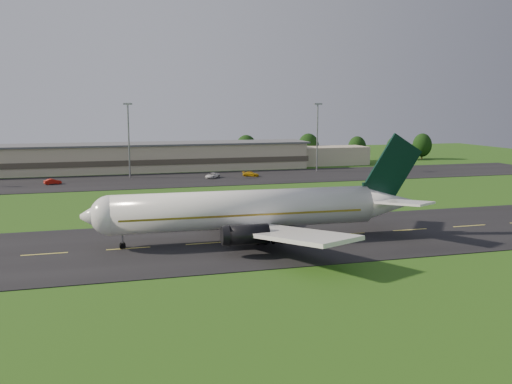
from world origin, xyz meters
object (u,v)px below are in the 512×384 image
object	(u,v)px
light_mast_centre	(128,131)
service_vehicle_c	(212,175)
service_vehicle_b	(53,182)
light_mast_east	(317,129)
service_vehicle_d	(251,174)
airliner	(250,210)
terminal	(131,158)

from	to	relation	value
light_mast_centre	service_vehicle_c	size ratio (longest dim) A/B	4.07
light_mast_centre	service_vehicle_b	world-z (taller)	light_mast_centre
light_mast_east	service_vehicle_d	xyz separation A→B (m)	(-22.43, -6.93, -11.97)
service_vehicle_b	airliner	bearing A→B (deg)	-173.06
service_vehicle_b	service_vehicle_d	bearing A→B (deg)	-105.37
service_vehicle_b	light_mast_east	bearing A→B (deg)	-100.65
light_mast_east	airliner	bearing A→B (deg)	-117.92
service_vehicle_c	service_vehicle_d	bearing A→B (deg)	44.11
airliner	service_vehicle_b	world-z (taller)	airliner
light_mast_east	service_vehicle_c	bearing A→B (deg)	-167.45
airliner	service_vehicle_c	size ratio (longest dim) A/B	10.25
light_mast_centre	service_vehicle_b	xyz separation A→B (m)	(-19.52, -8.68, -11.95)
terminal	light_mast_east	size ratio (longest dim) A/B	7.13
airliner	terminal	bearing A→B (deg)	98.28
terminal	service_vehicle_d	world-z (taller)	terminal
service_vehicle_b	service_vehicle_c	bearing A→B (deg)	-105.56
service_vehicle_b	service_vehicle_c	xyz separation A→B (m)	(41.09, 1.24, 0.01)
airliner	service_vehicle_c	xyz separation A→B (m)	(8.98, 72.58, -3.87)
terminal	light_mast_east	xyz separation A→B (m)	(53.60, -16.18, 8.75)
terminal	service_vehicle_c	distance (m)	31.22
service_vehicle_c	airliner	bearing A→B (deg)	-55.60
light_mast_centre	light_mast_east	bearing A→B (deg)	0.00
service_vehicle_c	service_vehicle_d	distance (m)	11.02
service_vehicle_c	service_vehicle_d	world-z (taller)	service_vehicle_c
light_mast_east	service_vehicle_b	xyz separation A→B (m)	(-74.52, -8.68, -11.95)
airliner	light_mast_east	distance (m)	90.93
service_vehicle_c	service_vehicle_d	xyz separation A→B (m)	(11.01, 0.51, -0.03)
airliner	light_mast_centre	bearing A→B (deg)	100.59
light_mast_east	service_vehicle_b	bearing A→B (deg)	-173.36
airliner	terminal	world-z (taller)	airliner
terminal	service_vehicle_d	xyz separation A→B (m)	(31.17, -23.11, -3.22)
terminal	service_vehicle_c	size ratio (longest dim) A/B	28.98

